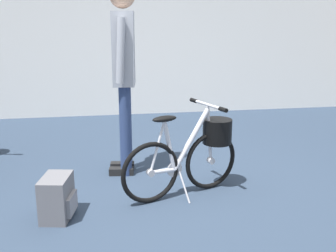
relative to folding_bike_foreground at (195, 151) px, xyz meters
The scene contains 5 objects.
ground_plane 0.46m from the folding_bike_foreground, behind, with size 8.33×8.33×0.00m, color #2D3D51.
back_wall 3.38m from the folding_bike_foreground, 94.23° to the left, with size 8.33×0.10×2.82m, color white.
folding_bike_foreground is the anchor object (origin of this frame).
visitor_near_wall 1.07m from the folding_bike_foreground, 132.85° to the left, with size 0.30×0.53×1.83m.
backpack_on_floor 1.21m from the folding_bike_foreground, 165.43° to the right, with size 0.28×0.35×0.34m.
Camera 1 is at (-0.55, -3.27, 1.50)m, focal length 43.77 mm.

